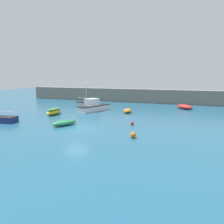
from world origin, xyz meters
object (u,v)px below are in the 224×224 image
dinghy_near_pier (128,111)px  rowboat_with_red_cover (54,111)px  rowboat_white_midwater (185,107)px  cabin_cruiser_white (93,106)px  mooring_buoy_red (132,123)px  rowboat_blue_near (64,123)px  sailboat_twin_hulled (86,104)px  mooring_buoy_orange (133,135)px

dinghy_near_pier → rowboat_with_red_cover: bearing=110.4°
dinghy_near_pier → rowboat_white_midwater: (8.19, 7.10, 0.07)m
cabin_cruiser_white → mooring_buoy_red: cabin_cruiser_white is taller
rowboat_blue_near → rowboat_white_midwater: rowboat_white_midwater is taller
dinghy_near_pier → rowboat_with_red_cover: (-9.93, -5.21, 0.15)m
sailboat_twin_hulled → mooring_buoy_red: size_ratio=12.09×
sailboat_twin_hulled → dinghy_near_pier: bearing=-2.8°
rowboat_white_midwater → sailboat_twin_hulled: bearing=-134.4°
cabin_cruiser_white → rowboat_with_red_cover: cabin_cruiser_white is taller
sailboat_twin_hulled → mooring_buoy_orange: (14.08, -17.85, -0.12)m
rowboat_with_red_cover → mooring_buoy_orange: (14.40, -7.91, -0.20)m
dinghy_near_pier → rowboat_blue_near: bearing=150.8°
rowboat_white_midwater → rowboat_with_red_cover: size_ratio=0.91×
dinghy_near_pier → mooring_buoy_red: 8.49m
mooring_buoy_red → rowboat_white_midwater: bearing=70.8°
cabin_cruiser_white → rowboat_with_red_cover: size_ratio=1.65×
cabin_cruiser_white → mooring_buoy_red: bearing=-110.9°
rowboat_blue_near → cabin_cruiser_white: 10.84m
rowboat_blue_near → rowboat_with_red_cover: size_ratio=0.89×
sailboat_twin_hulled → rowboat_blue_near: (5.20, -15.69, -0.08)m
sailboat_twin_hulled → mooring_buoy_red: (12.57, -12.68, -0.20)m
mooring_buoy_orange → dinghy_near_pier: bearing=108.8°
rowboat_white_midwater → mooring_buoy_red: 15.95m
rowboat_with_red_cover → mooring_buoy_red: (12.88, -2.74, -0.28)m
rowboat_white_midwater → cabin_cruiser_white: cabin_cruiser_white is taller
rowboat_with_red_cover → mooring_buoy_red: size_ratio=9.51×
rowboat_white_midwater → mooring_buoy_red: size_ratio=8.69×
rowboat_blue_near → rowboat_white_midwater: size_ratio=0.97×
mooring_buoy_red → cabin_cruiser_white: bearing=138.5°
sailboat_twin_hulled → rowboat_white_midwater: sailboat_twin_hulled is taller
rowboat_with_red_cover → mooring_buoy_red: 13.17m
dinghy_near_pier → sailboat_twin_hulled: sailboat_twin_hulled is taller
rowboat_with_red_cover → mooring_buoy_orange: bearing=-126.2°
rowboat_blue_near → rowboat_with_red_cover: (-5.52, 5.75, 0.16)m
mooring_buoy_orange → rowboat_blue_near: bearing=166.4°
dinghy_near_pier → mooring_buoy_orange: size_ratio=3.83×
rowboat_white_midwater → cabin_cruiser_white: bearing=-114.3°
rowboat_white_midwater → dinghy_near_pier: bearing=-101.1°
dinghy_near_pier → mooring_buoy_red: (2.95, -7.96, -0.13)m
rowboat_white_midwater → mooring_buoy_red: rowboat_white_midwater is taller
sailboat_twin_hulled → cabin_cruiser_white: sailboat_twin_hulled is taller
rowboat_with_red_cover → mooring_buoy_orange: rowboat_with_red_cover is taller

